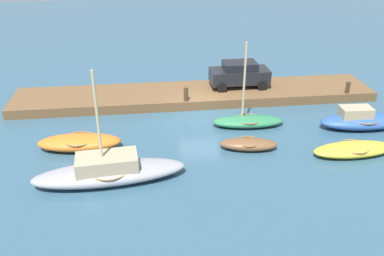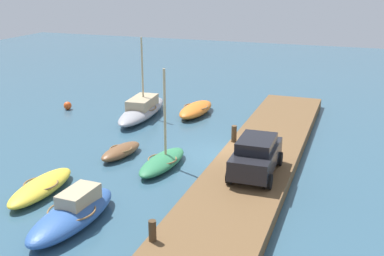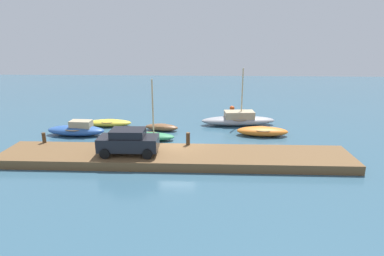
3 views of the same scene
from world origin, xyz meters
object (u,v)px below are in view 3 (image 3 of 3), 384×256
object	(u,v)px
rowboat_orange	(262,131)
mooring_post_mid_west	(188,139)
rowboat_green	(149,136)
parked_car	(128,141)
rowboat_yellow	(108,123)
motorboat_blue	(77,130)
sailboat_grey	(238,119)
mooring_post_west	(44,138)
marker_buoy	(232,108)
dinghy_brown	(162,127)

from	to	relation	value
rowboat_orange	mooring_post_mid_west	size ratio (longest dim) A/B	4.82
mooring_post_mid_west	rowboat_orange	bearing A→B (deg)	35.44
rowboat_green	parked_car	distance (m)	4.86
rowboat_green	rowboat_orange	world-z (taller)	rowboat_green
rowboat_yellow	motorboat_blue	distance (m)	3.34
sailboat_grey	mooring_post_west	xyz separation A→B (m)	(-14.54, -7.34, 0.42)
rowboat_green	marker_buoy	size ratio (longest dim) A/B	8.83
sailboat_grey	mooring_post_mid_west	xyz separation A→B (m)	(-4.22, -7.34, 0.50)
motorboat_blue	marker_buoy	world-z (taller)	motorboat_blue
rowboat_green	sailboat_grey	world-z (taller)	sailboat_grey
rowboat_green	parked_car	xyz separation A→B (m)	(-0.53, -4.70, 1.12)
sailboat_grey	parked_car	distance (m)	12.30
dinghy_brown	rowboat_orange	bearing A→B (deg)	1.87
mooring_post_mid_west	sailboat_grey	bearing A→B (deg)	60.08
rowboat_orange	motorboat_blue	world-z (taller)	motorboat_blue
rowboat_yellow	marker_buoy	distance (m)	13.37
rowboat_yellow	mooring_post_west	size ratio (longest dim) A/B	5.70
marker_buoy	rowboat_yellow	bearing A→B (deg)	-150.88
sailboat_grey	marker_buoy	size ratio (longest dim) A/B	12.52
dinghy_brown	marker_buoy	distance (m)	10.17
rowboat_green	rowboat_yellow	bearing A→B (deg)	142.98
parked_car	marker_buoy	xyz separation A→B (m)	(7.82, 14.98, -1.18)
dinghy_brown	rowboat_green	world-z (taller)	rowboat_green
rowboat_green	motorboat_blue	bearing A→B (deg)	174.68
sailboat_grey	rowboat_yellow	bearing A→B (deg)	179.53
motorboat_blue	parked_car	distance (m)	8.09
dinghy_brown	sailboat_grey	distance (m)	7.11
sailboat_grey	parked_car	world-z (taller)	sailboat_grey
motorboat_blue	mooring_post_west	size ratio (longest dim) A/B	6.57
sailboat_grey	parked_car	bearing A→B (deg)	-135.10
rowboat_orange	rowboat_green	bearing A→B (deg)	-167.61
rowboat_orange	marker_buoy	distance (m)	8.98
rowboat_orange	parked_car	size ratio (longest dim) A/B	1.11
motorboat_blue	mooring_post_mid_west	world-z (taller)	mooring_post_mid_west
dinghy_brown	marker_buoy	world-z (taller)	dinghy_brown
dinghy_brown	rowboat_green	xyz separation A→B (m)	(-0.62, -2.59, 0.05)
sailboat_grey	mooring_post_west	bearing A→B (deg)	-157.85
mooring_post_west	parked_car	world-z (taller)	parked_car
rowboat_green	rowboat_yellow	xyz separation A→B (m)	(-4.39, 3.77, -0.04)
mooring_post_west	dinghy_brown	bearing A→B (deg)	34.42
rowboat_orange	mooring_post_mid_west	distance (m)	7.26
rowboat_yellow	parked_car	xyz separation A→B (m)	(3.87, -8.47, 1.15)
sailboat_grey	mooring_post_west	distance (m)	16.30
dinghy_brown	marker_buoy	size ratio (longest dim) A/B	5.57
rowboat_yellow	rowboat_orange	size ratio (longest dim) A/B	0.99
dinghy_brown	rowboat_green	distance (m)	2.67
rowboat_green	rowboat_orange	distance (m)	9.22
rowboat_green	rowboat_yellow	world-z (taller)	rowboat_green
sailboat_grey	parked_car	xyz separation A→B (m)	(-7.96, -9.33, 0.93)
rowboat_green	parked_car	size ratio (longest dim) A/B	1.26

